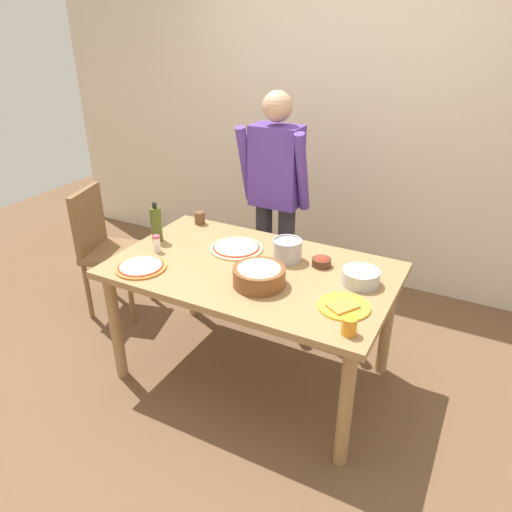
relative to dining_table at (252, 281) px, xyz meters
name	(u,v)px	position (x,y,z in m)	size (l,w,h in m)	color
ground	(252,372)	(0.00, 0.00, -0.67)	(8.00, 8.00, 0.00)	brown
wall_back	(348,121)	(0.00, 1.60, 0.63)	(5.60, 0.10, 2.60)	beige
dining_table	(252,281)	(0.00, 0.00, 0.00)	(1.60, 0.96, 0.76)	#A37A4C
person_cook	(276,193)	(-0.22, 0.76, 0.27)	(0.49, 0.25, 1.62)	#2D2D38
chair_wooden_left	(105,244)	(-1.32, 0.18, -0.13)	(0.49, 0.49, 0.95)	brown
pizza_raw_on_board	(236,248)	(-0.20, 0.16, 0.10)	(0.33, 0.33, 0.02)	beige
pizza_cooked_on_tray	(141,267)	(-0.55, -0.30, 0.10)	(0.29, 0.29, 0.02)	#C67A33
plate_with_slice	(344,306)	(0.60, -0.16, 0.10)	(0.26, 0.26, 0.02)	gold
popcorn_bowl	(259,274)	(0.13, -0.16, 0.15)	(0.28, 0.28, 0.11)	brown
mixing_bowl_steel	(361,277)	(0.60, 0.11, 0.13)	(0.20, 0.20, 0.08)	#B7B7BC
small_sauce_bowl	(321,261)	(0.34, 0.20, 0.12)	(0.11, 0.11, 0.06)	#4C2D1E
olive_oil_bottle	(156,224)	(-0.70, 0.04, 0.20)	(0.07, 0.07, 0.26)	#47561E
steel_pot	(287,250)	(0.14, 0.18, 0.16)	(0.17, 0.17, 0.13)	#B7B7BC
cup_orange	(349,326)	(0.69, -0.36, 0.13)	(0.07, 0.07, 0.09)	orange
cup_small_brown	(200,218)	(-0.62, 0.40, 0.13)	(0.07, 0.07, 0.09)	brown
salt_shaker	(157,244)	(-0.61, -0.09, 0.14)	(0.04, 0.04, 0.11)	white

